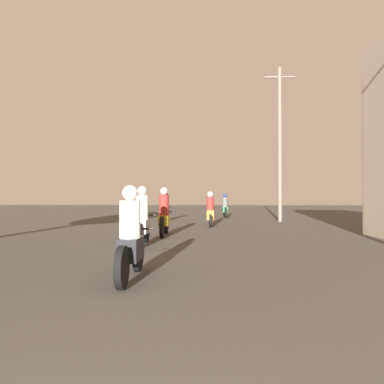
{
  "coord_description": "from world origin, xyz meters",
  "views": [
    {
      "loc": [
        0.48,
        -0.05,
        1.27
      ],
      "look_at": [
        -0.14,
        17.94,
        1.52
      ],
      "focal_mm": 35.0,
      "sensor_mm": 36.0,
      "label": 1
    }
  ],
  "objects_px": {
    "motorcycle_yellow": "(164,217)",
    "utility_pole_far": "(280,141)",
    "motorcycle_blue": "(166,209)",
    "motorcycle_silver": "(142,222)",
    "motorcycle_orange": "(210,212)",
    "motorcycle_black": "(131,241)",
    "motorcycle_green": "(225,208)"
  },
  "relations": [
    {
      "from": "motorcycle_blue",
      "to": "motorcycle_green",
      "type": "xyz_separation_m",
      "value": [
        3.4,
        3.01,
        -0.02
      ]
    },
    {
      "from": "motorcycle_silver",
      "to": "motorcycle_blue",
      "type": "distance_m",
      "value": 10.61
    },
    {
      "from": "utility_pole_far",
      "to": "motorcycle_yellow",
      "type": "bearing_deg",
      "value": -125.64
    },
    {
      "from": "motorcycle_black",
      "to": "motorcycle_blue",
      "type": "xyz_separation_m",
      "value": [
        -0.99,
        14.68,
        0.03
      ]
    },
    {
      "from": "utility_pole_far",
      "to": "motorcycle_blue",
      "type": "bearing_deg",
      "value": 173.07
    },
    {
      "from": "motorcycle_blue",
      "to": "motorcycle_green",
      "type": "height_order",
      "value": "motorcycle_blue"
    },
    {
      "from": "motorcycle_yellow",
      "to": "motorcycle_black",
      "type": "bearing_deg",
      "value": -87.77
    },
    {
      "from": "motorcycle_black",
      "to": "motorcycle_blue",
      "type": "distance_m",
      "value": 14.72
    },
    {
      "from": "motorcycle_yellow",
      "to": "motorcycle_green",
      "type": "bearing_deg",
      "value": 77.35
    },
    {
      "from": "motorcycle_orange",
      "to": "motorcycle_green",
      "type": "bearing_deg",
      "value": 83.2
    },
    {
      "from": "motorcycle_silver",
      "to": "utility_pole_far",
      "type": "bearing_deg",
      "value": 63.59
    },
    {
      "from": "motorcycle_green",
      "to": "motorcycle_orange",
      "type": "bearing_deg",
      "value": -100.11
    },
    {
      "from": "motorcycle_silver",
      "to": "utility_pole_far",
      "type": "relative_size",
      "value": 0.24
    },
    {
      "from": "motorcycle_blue",
      "to": "motorcycle_orange",
      "type": "bearing_deg",
      "value": -54.61
    },
    {
      "from": "motorcycle_green",
      "to": "utility_pole_far",
      "type": "xyz_separation_m",
      "value": [
        2.68,
        -3.75,
        3.61
      ]
    },
    {
      "from": "utility_pole_far",
      "to": "motorcycle_silver",
      "type": "bearing_deg",
      "value": -119.52
    },
    {
      "from": "motorcycle_orange",
      "to": "motorcycle_blue",
      "type": "relative_size",
      "value": 1.07
    },
    {
      "from": "motorcycle_black",
      "to": "motorcycle_yellow",
      "type": "bearing_deg",
      "value": 92.86
    },
    {
      "from": "motorcycle_silver",
      "to": "motorcycle_yellow",
      "type": "bearing_deg",
      "value": 86.12
    },
    {
      "from": "motorcycle_blue",
      "to": "utility_pole_far",
      "type": "relative_size",
      "value": 0.24
    },
    {
      "from": "motorcycle_yellow",
      "to": "motorcycle_blue",
      "type": "xyz_separation_m",
      "value": [
        -0.8,
        8.1,
        -0.01
      ]
    },
    {
      "from": "motorcycle_silver",
      "to": "motorcycle_yellow",
      "type": "relative_size",
      "value": 0.96
    },
    {
      "from": "motorcycle_yellow",
      "to": "utility_pole_far",
      "type": "xyz_separation_m",
      "value": [
        5.28,
        7.36,
        3.58
      ]
    },
    {
      "from": "motorcycle_orange",
      "to": "utility_pole_far",
      "type": "xyz_separation_m",
      "value": [
        3.7,
        3.12,
        3.6
      ]
    },
    {
      "from": "motorcycle_blue",
      "to": "utility_pole_far",
      "type": "bearing_deg",
      "value": -3.16
    },
    {
      "from": "motorcycle_black",
      "to": "motorcycle_yellow",
      "type": "height_order",
      "value": "motorcycle_yellow"
    },
    {
      "from": "motorcycle_blue",
      "to": "motorcycle_black",
      "type": "bearing_deg",
      "value": -82.36
    },
    {
      "from": "motorcycle_green",
      "to": "utility_pole_far",
      "type": "relative_size",
      "value": 0.27
    },
    {
      "from": "motorcycle_silver",
      "to": "motorcycle_yellow",
      "type": "distance_m",
      "value": 2.52
    },
    {
      "from": "motorcycle_yellow",
      "to": "motorcycle_orange",
      "type": "xyz_separation_m",
      "value": [
        1.58,
        4.24,
        -0.02
      ]
    },
    {
      "from": "motorcycle_yellow",
      "to": "motorcycle_blue",
      "type": "height_order",
      "value": "motorcycle_yellow"
    },
    {
      "from": "motorcycle_orange",
      "to": "motorcycle_black",
      "type": "bearing_deg",
      "value": -95.63
    }
  ]
}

